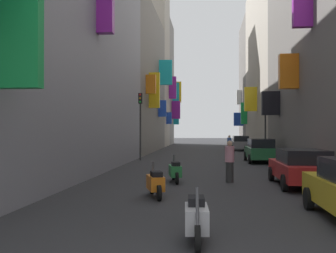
{
  "coord_description": "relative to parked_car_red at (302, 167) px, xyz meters",
  "views": [
    {
      "loc": [
        0.12,
        -2.93,
        2.18
      ],
      "look_at": [
        -2.4,
        23.28,
        2.37
      ],
      "focal_mm": 43.48,
      "sensor_mm": 36.0,
      "label": 1
    }
  ],
  "objects": [
    {
      "name": "scooter_green",
      "position": [
        -4.92,
        0.75,
        -0.29
      ],
      "size": [
        0.64,
        1.94,
        1.13
      ],
      "color": "#287F3D",
      "rests_on": "ground"
    },
    {
      "name": "building_left_mid_c",
      "position": [
        -11.7,
        43.34,
        8.12
      ],
      "size": [
        7.29,
        7.21,
        17.78
      ],
      "color": "slate",
      "rests_on": "ground"
    },
    {
      "name": "building_left_mid_b",
      "position": [
        -11.72,
        36.35,
        10.01
      ],
      "size": [
        6.98,
        6.76,
        21.54
      ],
      "color": "#9E9384",
      "rests_on": "ground"
    },
    {
      "name": "traffic_light_near_corner",
      "position": [
        -8.29,
        12.33,
        2.45
      ],
      "size": [
        0.26,
        0.34,
        4.75
      ],
      "color": "#2D2D2D",
      "rests_on": "ground"
    },
    {
      "name": "parked_car_green",
      "position": [
        -0.08,
        11.44,
        0.06
      ],
      "size": [
        1.87,
        4.5,
        1.56
      ],
      "color": "#236638",
      "rests_on": "ground"
    },
    {
      "name": "traffic_light_far_corner",
      "position": [
        0.86,
        15.8,
        2.09
      ],
      "size": [
        0.26,
        0.34,
        4.17
      ],
      "color": "#2D2D2D",
      "rests_on": "ground"
    },
    {
      "name": "scooter_silver",
      "position": [
        -3.81,
        -8.12,
        -0.29
      ],
      "size": [
        0.5,
        1.77,
        1.13
      ],
      "color": "#ADADB2",
      "rests_on": "ground"
    },
    {
      "name": "ground_plane",
      "position": [
        -3.73,
        16.93,
        -0.75
      ],
      "size": [
        140.0,
        140.0,
        0.0
      ],
      "primitive_type": "plane",
      "color": "#2D2D30"
    },
    {
      "name": "building_left_mid_a",
      "position": [
        -11.72,
        23.98,
        6.32
      ],
      "size": [
        7.39,
        17.98,
        14.15
      ],
      "color": "slate",
      "rests_on": "ground"
    },
    {
      "name": "building_left_near",
      "position": [
        -11.72,
        0.96,
        6.98
      ],
      "size": [
        7.25,
        28.06,
        15.47
      ],
      "color": "gray",
      "rests_on": "ground"
    },
    {
      "name": "parked_car_grey",
      "position": [
        -0.16,
        26.56,
        0.04
      ],
      "size": [
        1.88,
        4.03,
        1.52
      ],
      "color": "slate",
      "rests_on": "ground"
    },
    {
      "name": "parked_car_red",
      "position": [
        0.0,
        0.0,
        0.0
      ],
      "size": [
        1.99,
        4.43,
        1.42
      ],
      "color": "#B21E1E",
      "rests_on": "ground"
    },
    {
      "name": "pedestrian_near_left",
      "position": [
        -1.59,
        21.23,
        0.07
      ],
      "size": [
        0.44,
        0.44,
        1.65
      ],
      "color": "black",
      "rests_on": "ground"
    },
    {
      "name": "building_right_mid_a",
      "position": [
        4.27,
        26.68,
        8.32
      ],
      "size": [
        7.22,
        18.87,
        18.14
      ],
      "color": "#B2A899",
      "rests_on": "ground"
    },
    {
      "name": "building_right_mid_b",
      "position": [
        4.26,
        41.52,
        7.79
      ],
      "size": [
        7.29,
        10.82,
        17.1
      ],
      "color": "slate",
      "rests_on": "ground"
    },
    {
      "name": "pedestrian_crossing",
      "position": [
        -2.68,
        0.92,
        0.11
      ],
      "size": [
        0.41,
        0.41,
        1.72
      ],
      "color": "#2E2E2E",
      "rests_on": "ground"
    },
    {
      "name": "scooter_orange",
      "position": [
        -5.26,
        -3.05,
        -0.29
      ],
      "size": [
        0.74,
        1.81,
        1.13
      ],
      "color": "orange",
      "rests_on": "ground"
    }
  ]
}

